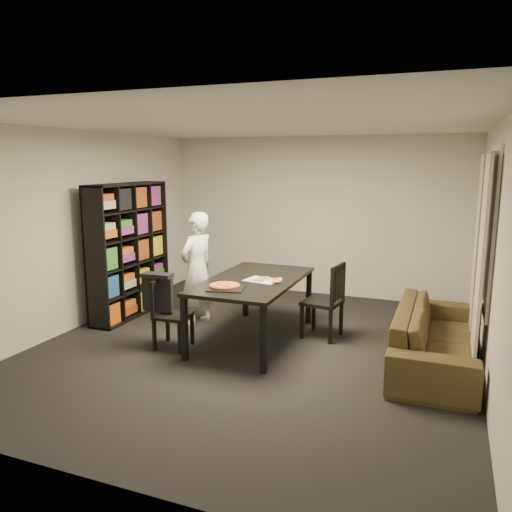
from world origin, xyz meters
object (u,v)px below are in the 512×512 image
at_px(person, 197,269).
at_px(baking_tray, 226,289).
at_px(chair_left, 167,309).
at_px(dining_table, 253,284).
at_px(pepperoni_pizza, 225,286).
at_px(bookshelf, 129,250).
at_px(sofa, 436,336).
at_px(chair_right, 329,296).

bearing_deg(person, baking_tray, 59.15).
bearing_deg(chair_left, dining_table, -59.21).
height_order(baking_tray, pepperoni_pizza, pepperoni_pizza).
xyz_separation_m(bookshelf, baking_tray, (1.94, -0.91, -0.16)).
distance_m(chair_left, baking_tray, 0.83).
bearing_deg(dining_table, baking_tray, -100.21).
height_order(chair_left, person, person).
distance_m(dining_table, sofa, 2.18).
bearing_deg(baking_tray, dining_table, 79.79).
bearing_deg(bookshelf, chair_right, 1.40).
bearing_deg(person, chair_left, 20.88).
bearing_deg(baking_tray, bookshelf, 154.96).
distance_m(pepperoni_pizza, sofa, 2.40).
xyz_separation_m(dining_table, baking_tray, (-0.10, -0.57, 0.08)).
bearing_deg(pepperoni_pizza, chair_right, 43.01).
xyz_separation_m(chair_right, person, (-1.81, -0.08, 0.22)).
bearing_deg(chair_left, bookshelf, 47.96).
bearing_deg(bookshelf, sofa, -4.29).
distance_m(dining_table, chair_right, 0.97).
distance_m(person, baking_tray, 1.24).
distance_m(person, pepperoni_pizza, 1.18).
xyz_separation_m(chair_right, pepperoni_pizza, (-1.00, -0.93, 0.26)).
bearing_deg(chair_right, person, -79.36).
bearing_deg(chair_left, pepperoni_pizza, -87.88).
xyz_separation_m(chair_left, sofa, (3.01, 0.62, -0.16)).
height_order(person, sofa, person).
relative_size(dining_table, chair_left, 2.25).
height_order(bookshelf, chair_left, bookshelf).
xyz_separation_m(bookshelf, person, (1.09, -0.01, -0.18)).
height_order(chair_right, baking_tray, chair_right).
relative_size(person, sofa, 0.71).
bearing_deg(dining_table, pepperoni_pizza, -105.05).
bearing_deg(dining_table, sofa, 0.71).
bearing_deg(bookshelf, dining_table, -9.46).
bearing_deg(baking_tray, person, 133.26).
xyz_separation_m(pepperoni_pizza, sofa, (2.28, 0.55, -0.49)).
bearing_deg(chair_left, baking_tray, -91.52).
xyz_separation_m(chair_left, baking_tray, (0.77, 0.03, 0.31)).
relative_size(chair_left, person, 0.54).
bearing_deg(chair_right, bookshelf, -80.37).
xyz_separation_m(dining_table, person, (-0.95, 0.33, 0.06)).
bearing_deg(chair_left, sofa, -81.91).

